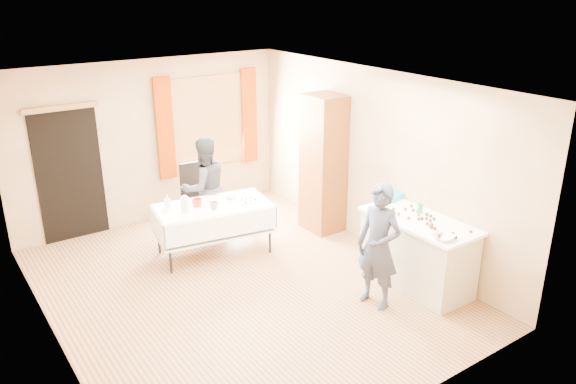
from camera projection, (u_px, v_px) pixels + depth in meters
floor at (241, 286)px, 7.27m from camera, size 4.50×5.50×0.02m
ceiling at (234, 84)px, 6.35m from camera, size 4.50×5.50×0.02m
wall_back at (151, 142)px, 8.93m from camera, size 4.50×0.02×2.60m
wall_front at (403, 287)px, 4.69m from camera, size 4.50×0.02×2.60m
wall_left at (42, 238)px, 5.60m from camera, size 0.02×5.50×2.60m
wall_right at (375, 160)px, 8.02m from camera, size 0.02×5.50×2.60m
window_frame at (207, 122)px, 9.36m from camera, size 1.32×0.06×1.52m
window_pane at (208, 122)px, 9.35m from camera, size 1.20×0.02×1.40m
curtain_left at (165, 129)px, 8.91m from camera, size 0.28×0.06×1.65m
curtain_right at (249, 116)px, 9.74m from camera, size 0.28×0.06×1.65m
doorway at (70, 175)px, 8.32m from camera, size 0.95×0.04×2.00m
door_lintel at (61, 108)px, 7.93m from camera, size 1.05×0.06×0.08m
cabinet at (323, 164)px, 8.60m from camera, size 0.50×0.60×2.14m
counter at (417, 252)px, 7.17m from camera, size 0.71×1.51×0.91m
party_table at (214, 225)px, 8.00m from camera, size 1.73×1.08×0.75m
chair at (199, 209)px, 8.88m from camera, size 0.47×0.47×1.05m
girl at (379, 246)px, 6.61m from camera, size 0.74×0.64×1.55m
woman at (205, 188)px, 8.45m from camera, size 0.77×0.60×1.57m
soda_can at (420, 208)px, 7.18m from camera, size 0.07×0.07×0.12m
mixing_bowl at (444, 237)px, 6.45m from camera, size 0.30×0.30×0.06m
foam_block at (384, 203)px, 7.40m from camera, size 0.17×0.13×0.08m
blue_basket at (393, 196)px, 7.65m from camera, size 0.34×0.26×0.08m
pitcher at (185, 205)px, 7.57m from camera, size 0.14×0.14×0.22m
cup_red at (197, 203)px, 7.81m from camera, size 0.15×0.15×0.11m
cup_rainbow at (214, 206)px, 7.72m from camera, size 0.20×0.20×0.10m
small_bowl at (231, 197)px, 8.11m from camera, size 0.20×0.20×0.05m
pastry_tray at (248, 201)px, 7.99m from camera, size 0.32×0.26×0.02m
bottle at (167, 201)px, 7.77m from camera, size 0.15×0.15×0.18m
cake_balls at (424, 221)px, 6.90m from camera, size 0.51×1.07×0.04m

